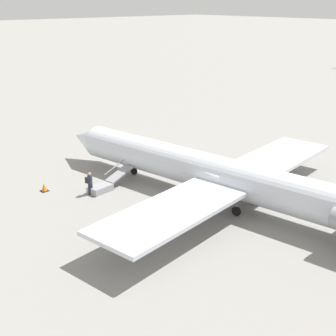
# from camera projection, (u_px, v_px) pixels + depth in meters

# --- Properties ---
(ground_plane) EXTENTS (600.00, 600.00, 0.00)m
(ground_plane) POSITION_uv_depth(u_px,v_px,m) (215.00, 200.00, 33.71)
(ground_plane) COLOR gray
(airplane_main) EXTENTS (31.49, 24.09, 6.89)m
(airplane_main) POSITION_uv_depth(u_px,v_px,m) (228.00, 177.00, 32.42)
(airplane_main) COLOR silver
(airplane_main) RESTS_ON ground
(boarding_stairs) EXTENTS (1.57, 4.12, 1.71)m
(boarding_stairs) POSITION_uv_depth(u_px,v_px,m) (104.00, 185.00, 35.39)
(boarding_stairs) COLOR #99999E
(boarding_stairs) RESTS_ON ground
(passenger) EXTENTS (0.37, 0.56, 1.74)m
(passenger) POSITION_uv_depth(u_px,v_px,m) (90.00, 182.00, 34.37)
(passenger) COLOR #23232D
(passenger) RESTS_ON ground
(traffic_cone_near_stairs) EXTENTS (0.56, 0.56, 0.61)m
(traffic_cone_near_stairs) POSITION_uv_depth(u_px,v_px,m) (44.00, 188.00, 35.24)
(traffic_cone_near_stairs) COLOR black
(traffic_cone_near_stairs) RESTS_ON ground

